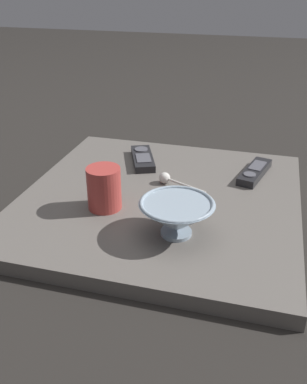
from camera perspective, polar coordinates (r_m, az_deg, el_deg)
ground_plane at (r=1.06m, az=0.87°, el=-2.09°), size 6.00×6.00×0.00m
table at (r=1.05m, az=0.87°, el=-1.28°), size 0.66×0.67×0.03m
cereal_bowl at (r=0.88m, az=3.08°, el=-3.22°), size 0.16×0.16×0.08m
coffee_mug at (r=0.98m, az=-6.55°, el=0.50°), size 0.08×0.08×0.10m
teaspoon at (r=1.09m, az=1.86°, el=1.74°), size 0.13×0.07×0.03m
tv_remote_near at (r=1.17m, az=13.23°, el=2.61°), size 0.08×0.17×0.02m
tv_remote_far at (r=1.22m, az=-1.44°, el=4.46°), size 0.11×0.17×0.02m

